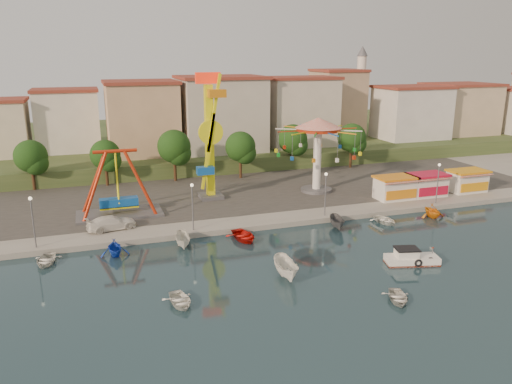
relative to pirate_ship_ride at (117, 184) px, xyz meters
name	(u,v)px	position (x,y,z in m)	size (l,w,h in m)	color
ground	(309,272)	(15.31, -21.13, -4.39)	(200.00, 200.00, 0.00)	#122834
quay_deck	(183,150)	(15.31, 40.87, -4.09)	(200.00, 100.00, 0.60)	#9E998E
asphalt_pad	(223,187)	(15.31, 8.87, -3.79)	(90.00, 28.00, 0.01)	#4C4944
hill_terrace	(178,141)	(15.31, 45.87, -2.89)	(200.00, 60.00, 3.00)	#384C26
pirate_ship_ride	(117,184)	(0.00, 0.00, 0.00)	(10.00, 5.00, 8.00)	#59595E
kamikaze_tower	(211,139)	(12.27, 3.43, 4.21)	(3.59, 3.10, 16.50)	#59595E
wave_swinger	(318,138)	(27.13, 2.28, 3.80)	(11.60, 11.60, 10.40)	#59595E
booth_left	(395,188)	(35.36, -4.64, -2.23)	(5.40, 3.78, 3.08)	white
booth_mid	(427,184)	(40.39, -4.64, -2.23)	(5.40, 3.78, 3.08)	white
booth_right	(467,181)	(47.15, -4.64, -2.23)	(5.40, 3.78, 3.08)	white
lamp_post_0	(33,224)	(-8.69, -8.13, -1.29)	(0.14, 0.14, 5.00)	#59595E
lamp_post_1	(193,208)	(7.31, -8.13, -1.29)	(0.14, 0.14, 5.00)	#59595E
lamp_post_2	(325,195)	(23.31, -8.13, -1.29)	(0.14, 0.14, 5.00)	#59595E
lamp_post_3	(438,185)	(39.31, -8.13, -1.29)	(0.14, 0.14, 5.00)	#59595E
tree_0	(31,156)	(-10.69, 15.85, 1.08)	(4.60, 4.60, 7.19)	#382314
tree_1	(105,155)	(-0.69, 15.11, 0.81)	(4.35, 4.35, 6.80)	#382314
tree_2	(174,146)	(9.31, 14.68, 1.52)	(5.02, 5.02, 7.85)	#382314
tree_3	(240,147)	(19.31, 13.23, 1.16)	(4.68, 4.68, 7.32)	#382314
tree_4	(293,139)	(29.31, 16.22, 1.35)	(4.86, 4.86, 7.60)	#382314
tree_5	(352,138)	(39.31, 14.41, 1.31)	(4.83, 4.83, 7.54)	#382314
building_1	(67,128)	(-6.02, 30.25, 2.92)	(12.33, 9.01, 8.63)	silver
building_2	(146,117)	(7.12, 30.83, 4.22)	(11.95, 9.28, 11.23)	tan
building_3	(225,122)	(20.91, 27.67, 3.20)	(12.59, 10.50, 9.20)	beige
building_4	(287,116)	(34.38, 31.07, 3.22)	(10.75, 9.23, 9.24)	beige
building_5	(353,110)	(47.68, 29.20, 4.21)	(12.77, 10.96, 11.21)	tan
building_6	(408,106)	(59.46, 27.64, 4.78)	(8.23, 8.98, 12.36)	silver
building_7	(440,110)	(71.34, 32.57, 2.99)	(11.59, 10.93, 8.76)	beige
minaret	(361,88)	(51.31, 32.87, 8.15)	(2.80, 2.80, 18.00)	silver
cabin_motorboat	(411,259)	(25.29, -22.50, -3.93)	(5.29, 3.09, 1.75)	white
rowboat_a	(180,301)	(3.00, -23.46, -4.04)	(2.41, 3.37, 0.70)	white
rowboat_b	(398,297)	(19.78, -28.54, -4.07)	(2.23, 3.12, 0.65)	silver
skiff	(286,269)	(12.88, -21.58, -3.52)	(1.70, 4.53, 1.75)	white
van	(111,223)	(-1.20, -5.06, -3.02)	(2.16, 5.30, 1.54)	white
moored_boat_0	(46,260)	(-7.64, -11.33, -4.03)	(2.51, 3.51, 0.73)	silver
moored_boat_1	(114,247)	(-1.28, -11.33, -3.54)	(2.79, 3.23, 1.70)	blue
moored_boat_2	(183,240)	(5.56, -11.33, -3.66)	(1.44, 3.83, 1.48)	silver
moored_boat_3	(244,236)	(12.12, -11.33, -3.95)	(3.03, 4.24, 0.88)	red
moored_boat_5	(337,223)	(23.32, -11.33, -3.67)	(1.41, 3.74, 1.44)	#525357
moored_boat_6	(385,220)	(29.62, -11.33, -4.03)	(2.52, 3.53, 0.73)	white
moored_boat_7	(432,210)	(36.29, -11.33, -3.53)	(2.82, 3.27, 1.72)	orange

